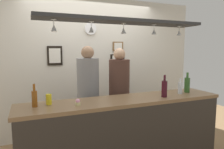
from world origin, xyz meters
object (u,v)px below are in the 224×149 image
at_px(drink_can, 49,99).
at_px(cupcake, 78,102).
at_px(picture_frame_caricature, 55,56).
at_px(bottle_soda_clear, 180,87).
at_px(person_middle_grey_shirt, 88,89).
at_px(bottle_champagne_green, 187,84).
at_px(picture_frame_upper_small, 118,46).
at_px(wall_clock, 91,29).
at_px(person_right_brown_shirt, 119,88).
at_px(bottle_wine_dark_red, 164,88).
at_px(picture_frame_lower_pair, 118,59).
at_px(bottle_beer_amber_tall, 34,98).

xyz_separation_m(drink_can, cupcake, (0.30, -0.17, -0.03)).
bearing_deg(picture_frame_caricature, bottle_soda_clear, -42.09).
bearing_deg(person_middle_grey_shirt, bottle_champagne_green, -26.42).
distance_m(picture_frame_upper_small, wall_clock, 0.65).
bearing_deg(person_right_brown_shirt, drink_can, -152.77).
height_order(bottle_wine_dark_red, picture_frame_caricature, picture_frame_caricature).
bearing_deg(person_middle_grey_shirt, picture_frame_caricature, 119.24).
distance_m(bottle_champagne_green, cupcake, 1.69).
height_order(picture_frame_lower_pair, picture_frame_caricature, picture_frame_caricature).
bearing_deg(bottle_soda_clear, bottle_wine_dark_red, -165.59).
relative_size(bottle_champagne_green, picture_frame_upper_small, 1.36).
distance_m(bottle_champagne_green, wall_clock, 1.97).
bearing_deg(bottle_soda_clear, picture_frame_caricature, 137.91).
bearing_deg(bottle_soda_clear, picture_frame_upper_small, 103.95).
distance_m(bottle_beer_amber_tall, picture_frame_caricature, 1.48).
xyz_separation_m(bottle_soda_clear, drink_can, (-1.82, 0.11, -0.03)).
distance_m(person_middle_grey_shirt, picture_frame_lower_pair, 1.17).
height_order(bottle_champagne_green, picture_frame_upper_small, picture_frame_upper_small).
height_order(bottle_beer_amber_tall, picture_frame_caricature, picture_frame_caricature).
bearing_deg(person_right_brown_shirt, picture_frame_caricature, 142.49).
height_order(person_middle_grey_shirt, wall_clock, wall_clock).
height_order(person_middle_grey_shirt, person_right_brown_shirt, person_middle_grey_shirt).
height_order(person_middle_grey_shirt, bottle_wine_dark_red, person_middle_grey_shirt).
xyz_separation_m(picture_frame_upper_small, picture_frame_caricature, (-1.22, 0.00, -0.17)).
relative_size(person_right_brown_shirt, cupcake, 21.06).
bearing_deg(drink_can, picture_frame_upper_small, 41.95).
xyz_separation_m(cupcake, picture_frame_caricature, (-0.06, 1.49, 0.49)).
bearing_deg(cupcake, person_middle_grey_shirt, 66.32).
relative_size(cupcake, picture_frame_upper_small, 0.35).
xyz_separation_m(bottle_beer_amber_tall, drink_can, (0.16, 0.04, -0.04)).
bearing_deg(picture_frame_caricature, cupcake, -87.70).
distance_m(bottle_soda_clear, picture_frame_lower_pair, 1.52).
distance_m(bottle_beer_amber_tall, drink_can, 0.17).
relative_size(person_middle_grey_shirt, drink_can, 13.72).
distance_m(person_right_brown_shirt, picture_frame_caricature, 1.29).
bearing_deg(bottle_wine_dark_red, picture_frame_lower_pair, 90.75).
xyz_separation_m(bottle_wine_dark_red, cupcake, (-1.18, 0.02, -0.08)).
bearing_deg(bottle_wine_dark_red, bottle_beer_amber_tall, 174.72).
xyz_separation_m(picture_frame_lower_pair, picture_frame_upper_small, (0.01, 0.00, 0.25)).
height_order(bottle_beer_amber_tall, picture_frame_lower_pair, picture_frame_lower_pair).
relative_size(person_right_brown_shirt, picture_frame_lower_pair, 5.47).
height_order(bottle_soda_clear, cupcake, bottle_soda_clear).
bearing_deg(bottle_wine_dark_red, wall_clock, 110.78).
bearing_deg(wall_clock, picture_frame_lower_pair, 0.65).
bearing_deg(person_middle_grey_shirt, wall_clock, 69.65).
distance_m(person_middle_grey_shirt, picture_frame_caricature, 0.96).
relative_size(bottle_soda_clear, picture_frame_lower_pair, 0.77).
distance_m(bottle_beer_amber_tall, picture_frame_lower_pair, 2.14).
height_order(bottle_champagne_green, bottle_wine_dark_red, same).
relative_size(bottle_wine_dark_red, picture_frame_upper_small, 1.36).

